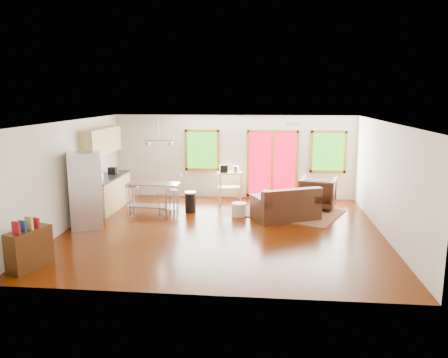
# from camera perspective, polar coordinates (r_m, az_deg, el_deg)

# --- Properties ---
(floor) EXTENTS (7.50, 7.00, 0.02)m
(floor) POSITION_cam_1_polar(r_m,az_deg,el_deg) (10.60, -0.16, -6.74)
(floor) COLOR #341000
(floor) RESTS_ON ground
(ceiling) EXTENTS (7.50, 7.00, 0.02)m
(ceiling) POSITION_cam_1_polar(r_m,az_deg,el_deg) (10.12, -0.17, 7.54)
(ceiling) COLOR silver
(ceiling) RESTS_ON ground
(back_wall) EXTENTS (7.50, 0.02, 2.60)m
(back_wall) POSITION_cam_1_polar(r_m,az_deg,el_deg) (13.73, 1.32, 2.93)
(back_wall) COLOR beige
(back_wall) RESTS_ON ground
(left_wall) EXTENTS (0.02, 7.00, 2.60)m
(left_wall) POSITION_cam_1_polar(r_m,az_deg,el_deg) (11.29, -19.52, 0.57)
(left_wall) COLOR beige
(left_wall) RESTS_ON ground
(right_wall) EXTENTS (0.02, 7.00, 2.60)m
(right_wall) POSITION_cam_1_polar(r_m,az_deg,el_deg) (10.59, 20.53, -0.15)
(right_wall) COLOR beige
(right_wall) RESTS_ON ground
(front_wall) EXTENTS (7.50, 0.02, 2.60)m
(front_wall) POSITION_cam_1_polar(r_m,az_deg,el_deg) (6.88, -3.12, -5.14)
(front_wall) COLOR beige
(front_wall) RESTS_ON ground
(window_left) EXTENTS (1.10, 0.05, 1.30)m
(window_left) POSITION_cam_1_polar(r_m,az_deg,el_deg) (13.76, -2.86, 3.78)
(window_left) COLOR #1E580F
(window_left) RESTS_ON back_wall
(french_doors) EXTENTS (1.60, 0.05, 2.10)m
(french_doors) POSITION_cam_1_polar(r_m,az_deg,el_deg) (13.67, 6.32, 1.98)
(french_doors) COLOR #B50218
(french_doors) RESTS_ON back_wall
(window_right) EXTENTS (1.10, 0.05, 1.30)m
(window_right) POSITION_cam_1_polar(r_m,az_deg,el_deg) (13.74, 13.47, 3.48)
(window_right) COLOR #1E580F
(window_right) RESTS_ON back_wall
(rug) EXTENTS (3.19, 2.89, 0.03)m
(rug) POSITION_cam_1_polar(r_m,az_deg,el_deg) (12.24, 8.62, -4.34)
(rug) COLOR #4C5D35
(rug) RESTS_ON floor
(loveseat) EXTENTS (1.87, 1.52, 0.87)m
(loveseat) POSITION_cam_1_polar(r_m,az_deg,el_deg) (11.51, 8.13, -3.59)
(loveseat) COLOR #31190F
(loveseat) RESTS_ON floor
(coffee_table) EXTENTS (1.03, 0.84, 0.36)m
(coffee_table) POSITION_cam_1_polar(r_m,az_deg,el_deg) (12.12, 9.22, -3.07)
(coffee_table) COLOR #341A08
(coffee_table) RESTS_ON floor
(armchair) EXTENTS (1.16, 1.12, 1.00)m
(armchair) POSITION_cam_1_polar(r_m,az_deg,el_deg) (12.75, 12.15, -1.60)
(armchair) COLOR #31190F
(armchair) RESTS_ON floor
(ottoman) EXTENTS (0.82, 0.82, 0.44)m
(ottoman) POSITION_cam_1_polar(r_m,az_deg,el_deg) (12.71, 6.26, -2.74)
(ottoman) COLOR #31190F
(ottoman) RESTS_ON floor
(pouf) EXTENTS (0.53, 0.53, 0.36)m
(pouf) POSITION_cam_1_polar(r_m,az_deg,el_deg) (11.77, 1.98, -4.00)
(pouf) COLOR beige
(pouf) RESTS_ON floor
(vase) EXTENTS (0.20, 0.21, 0.31)m
(vase) POSITION_cam_1_polar(r_m,az_deg,el_deg) (12.03, 8.57, -2.15)
(vase) COLOR silver
(vase) RESTS_ON coffee_table
(cabinets) EXTENTS (0.64, 2.24, 2.30)m
(cabinets) POSITION_cam_1_polar(r_m,az_deg,el_deg) (12.79, -15.11, 0.27)
(cabinets) COLOR tan
(cabinets) RESTS_ON floor
(refrigerator) EXTENTS (0.97, 0.96, 1.86)m
(refrigerator) POSITION_cam_1_polar(r_m,az_deg,el_deg) (11.12, -17.61, -1.41)
(refrigerator) COLOR #B7BABC
(refrigerator) RESTS_ON floor
(island) EXTENTS (1.37, 0.56, 0.86)m
(island) POSITION_cam_1_polar(r_m,az_deg,el_deg) (12.01, -9.18, -1.79)
(island) COLOR #B7BABC
(island) RESTS_ON floor
(cup) EXTENTS (0.17, 0.15, 0.14)m
(cup) POSITION_cam_1_polar(r_m,az_deg,el_deg) (12.21, -5.85, 0.54)
(cup) COLOR silver
(cup) RESTS_ON island
(bar_stool_a) EXTENTS (0.47, 0.47, 0.80)m
(bar_stool_a) POSITION_cam_1_polar(r_m,az_deg,el_deg) (12.13, -11.92, -1.77)
(bar_stool_a) COLOR #B7BABC
(bar_stool_a) RESTS_ON floor
(bar_stool_b) EXTENTS (0.35, 0.35, 0.64)m
(bar_stool_b) POSITION_cam_1_polar(r_m,az_deg,el_deg) (11.81, -8.04, -2.56)
(bar_stool_b) COLOR #B7BABC
(bar_stool_b) RESTS_ON floor
(bar_stool_c) EXTENTS (0.43, 0.43, 0.75)m
(bar_stool_c) POSITION_cam_1_polar(r_m,az_deg,el_deg) (11.67, -6.89, -2.29)
(bar_stool_c) COLOR #B7BABC
(bar_stool_c) RESTS_ON floor
(trash_can) EXTENTS (0.37, 0.37, 0.58)m
(trash_can) POSITION_cam_1_polar(r_m,az_deg,el_deg) (12.15, -4.40, -3.00)
(trash_can) COLOR black
(trash_can) RESTS_ON floor
(kitchen_cart) EXTENTS (0.82, 0.63, 1.12)m
(kitchen_cart) POSITION_cam_1_polar(r_m,az_deg,el_deg) (13.33, 0.64, 0.37)
(kitchen_cart) COLOR tan
(kitchen_cart) RESTS_ON floor
(bookshelf) EXTENTS (0.59, 0.92, 1.01)m
(bookshelf) POSITION_cam_1_polar(r_m,az_deg,el_deg) (8.99, -24.08, -8.26)
(bookshelf) COLOR #341A08
(bookshelf) RESTS_ON floor
(ceiling_flush) EXTENTS (0.35, 0.35, 0.12)m
(ceiling_flush) POSITION_cam_1_polar(r_m,az_deg,el_deg) (10.69, 8.80, 7.17)
(ceiling_flush) COLOR white
(ceiling_flush) RESTS_ON ceiling
(pendant_light) EXTENTS (0.80, 0.18, 0.79)m
(pendant_light) POSITION_cam_1_polar(r_m,az_deg,el_deg) (11.98, -8.54, 4.53)
(pendant_light) COLOR gray
(pendant_light) RESTS_ON ceiling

